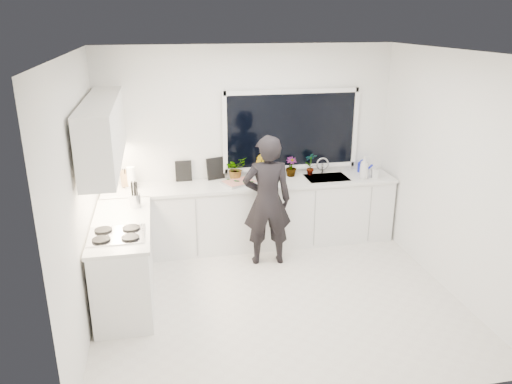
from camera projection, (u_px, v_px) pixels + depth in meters
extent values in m
cube|color=beige|center=(277.00, 298.00, 5.69)|extent=(4.00, 3.50, 0.02)
cube|color=white|center=(248.00, 146.00, 6.87)|extent=(4.00, 0.02, 2.70)
cube|color=white|center=(79.00, 198.00, 4.86)|extent=(0.02, 3.50, 2.70)
cube|color=white|center=(452.00, 174.00, 5.61)|extent=(0.02, 3.50, 2.70)
cube|color=white|center=(281.00, 51.00, 4.79)|extent=(4.00, 3.50, 0.02)
cube|color=black|center=(291.00, 130.00, 6.88)|extent=(1.80, 0.02, 1.00)
cube|color=white|center=(253.00, 215.00, 6.88)|extent=(3.92, 0.58, 0.88)
cube|color=white|center=(125.00, 262.00, 5.55)|extent=(0.58, 1.60, 0.88)
cube|color=silver|center=(253.00, 184.00, 6.72)|extent=(3.94, 0.62, 0.04)
cube|color=silver|center=(121.00, 224.00, 5.40)|extent=(0.62, 1.60, 0.04)
cube|color=white|center=(103.00, 132.00, 5.39)|extent=(0.34, 2.10, 0.70)
cube|color=silver|center=(327.00, 181.00, 6.93)|extent=(0.58, 0.42, 0.14)
cylinder|color=silver|center=(322.00, 166.00, 7.07)|extent=(0.03, 0.03, 0.22)
cube|color=black|center=(117.00, 235.00, 5.06)|extent=(0.56, 0.48, 0.03)
imported|color=black|center=(267.00, 201.00, 6.25)|extent=(0.65, 0.45, 1.69)
cube|color=silver|center=(239.00, 183.00, 6.65)|extent=(0.51, 0.45, 0.03)
cube|color=#B1171A|center=(239.00, 181.00, 6.65)|extent=(0.46, 0.40, 0.01)
cylinder|color=#1520C6|center=(362.00, 167.00, 7.15)|extent=(0.16, 0.16, 0.13)
cylinder|color=white|center=(131.00, 178.00, 6.48)|extent=(0.13, 0.13, 0.26)
cube|color=#A1754B|center=(127.00, 179.00, 6.51)|extent=(0.16, 0.14, 0.22)
cylinder|color=#BBBCC0|center=(135.00, 201.00, 5.81)|extent=(0.17, 0.17, 0.16)
cube|color=black|center=(184.00, 171.00, 6.73)|extent=(0.22, 0.02, 0.28)
cube|color=black|center=(215.00, 168.00, 6.81)|extent=(0.24, 0.10, 0.30)
imported|color=#26662D|center=(236.00, 169.00, 6.78)|extent=(0.37, 0.35, 0.31)
imported|color=#26662D|center=(261.00, 167.00, 6.85)|extent=(0.20, 0.22, 0.32)
imported|color=#26662D|center=(291.00, 167.00, 6.93)|extent=(0.16, 0.16, 0.27)
imported|color=#26662D|center=(311.00, 164.00, 6.98)|extent=(0.18, 0.13, 0.32)
imported|color=#D8BF66|center=(364.00, 167.00, 6.82)|extent=(0.17, 0.17, 0.32)
imported|color=#D8BF66|center=(375.00, 172.00, 6.87)|extent=(0.10, 0.10, 0.18)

